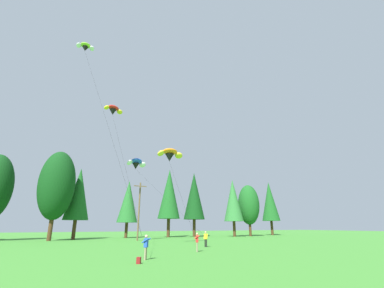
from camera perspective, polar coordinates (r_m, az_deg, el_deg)
treeline_tree_d at (r=50.96m, az=-26.91°, el=-7.82°), size 5.77×5.77×14.69m
treeline_tree_e at (r=53.81m, az=-23.09°, el=-9.75°), size 4.38×4.38×12.63m
treeline_tree_f at (r=57.49m, az=-13.47°, el=-11.85°), size 4.09×4.09×11.31m
treeline_tree_g at (r=60.11m, az=-4.89°, el=-10.52°), size 4.79×4.79×14.52m
treeline_tree_h at (r=62.03m, az=0.46°, el=-11.02°), size 4.70×4.70×14.11m
treeline_tree_i at (r=63.69m, az=8.76°, el=-11.81°), size 4.38×4.38×12.65m
treeline_tree_j at (r=66.85m, az=12.02°, el=-12.57°), size 4.98×4.98×11.78m
treeline_tree_k at (r=75.86m, az=16.28°, el=-11.68°), size 4.60×4.60×13.64m
utility_pole at (r=46.97m, az=-11.25°, el=-13.49°), size 2.20×0.26×9.45m
kite_flyer_near at (r=20.76m, az=-9.81°, el=-20.48°), size 0.75×0.76×1.69m
kite_flyer_mid at (r=26.53m, az=1.09°, el=-19.91°), size 0.74×0.75×1.69m
kite_flyer_far at (r=32.57m, az=2.94°, el=-19.38°), size 0.38×0.60×1.69m
parafoil_kite_high_red_yellow at (r=44.08m, az=-16.49°, el=6.98°), size 3.33×21.05×18.96m
parafoil_kite_mid_orange at (r=36.76m, az=-4.75°, el=-2.24°), size 3.97×10.13×10.99m
parafoil_kite_far_blue_white at (r=47.36m, az=-11.85°, el=-4.12°), size 6.12×17.61×12.47m
parafoil_kite_low_lime_white at (r=41.42m, az=-21.81°, el=18.67°), size 6.37×14.74×24.68m
backpack at (r=18.87m, az=-11.32°, el=-23.21°), size 0.37×0.40×0.40m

